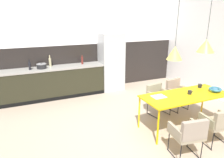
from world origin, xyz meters
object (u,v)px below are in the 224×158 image
object	(u,v)px
armchair_far_side	(220,121)
bottle_vinegar_dark	(82,60)
refrigerator_column	(111,62)
bottle_wine_green	(30,66)
mug_short_terracotta	(200,86)
pendant_lamp_over_table_near	(175,53)
dining_table	(185,97)
bottle_spice_small	(50,62)
fruit_bowl	(215,89)
open_book	(159,97)
cooking_pot	(42,66)
armchair_by_stool	(158,95)
mug_dark_espresso	(190,92)
armchair_near_window	(189,132)
pendant_lamp_over_table_far	(206,46)
armchair_head_of_table	(176,91)

from	to	relation	value
armchair_far_side	bottle_vinegar_dark	world-z (taller)	bottle_vinegar_dark
refrigerator_column	bottle_wine_green	bearing A→B (deg)	-179.30
mug_short_terracotta	pendant_lamp_over_table_near	size ratio (longest dim) A/B	0.09
dining_table	bottle_vinegar_dark	xyz separation A→B (m)	(-1.41, 2.97, 0.33)
dining_table	bottle_spice_small	xyz separation A→B (m)	(-2.36, 3.05, 0.35)
fruit_bowl	mug_short_terracotta	size ratio (longest dim) A/B	2.07
open_book	cooking_pot	world-z (taller)	cooking_pot
armchair_by_stool	mug_dark_espresso	distance (m)	0.86
mug_dark_espresso	bottle_wine_green	distance (m)	4.19
mug_short_terracotta	armchair_by_stool	bearing A→B (deg)	144.94
refrigerator_column	armchair_far_side	world-z (taller)	refrigerator_column
armchair_far_side	bottle_wine_green	distance (m)	4.79
open_book	bottle_spice_small	xyz separation A→B (m)	(-1.77, 2.92, 0.30)
dining_table	bottle_wine_green	size ratio (longest dim) A/B	6.73
armchair_near_window	mug_short_terracotta	world-z (taller)	mug_short_terracotta
dining_table	pendant_lamp_over_table_far	world-z (taller)	pendant_lamp_over_table_far
dining_table	armchair_far_side	xyz separation A→B (m)	(0.10, -0.80, -0.21)
armchair_by_stool	armchair_near_window	distance (m)	1.70
armchair_by_stool	open_book	xyz separation A→B (m)	(-0.44, -0.63, 0.26)
bottle_vinegar_dark	pendant_lamp_over_table_far	bearing A→B (deg)	-58.91
armchair_near_window	pendant_lamp_over_table_near	world-z (taller)	pendant_lamp_over_table_near
refrigerator_column	armchair_far_side	xyz separation A→B (m)	(0.58, -3.70, -0.42)
armchair_by_stool	bottle_wine_green	bearing A→B (deg)	-48.17
refrigerator_column	bottle_wine_green	size ratio (longest dim) A/B	6.44
mug_short_terracotta	pendant_lamp_over_table_near	xyz separation A→B (m)	(-1.00, -0.21, 0.87)
refrigerator_column	armchair_head_of_table	size ratio (longest dim) A/B	2.37
armchair_far_side	dining_table	bearing A→B (deg)	105.58
open_book	cooking_pot	xyz separation A→B (m)	(-2.03, 2.77, 0.23)
pendant_lamp_over_table_far	armchair_head_of_table	bearing A→B (deg)	83.59
bottle_vinegar_dark	armchair_far_side	bearing A→B (deg)	-68.04
refrigerator_column	bottle_spice_small	xyz separation A→B (m)	(-1.89, 0.15, 0.13)
armchair_by_stool	pendant_lamp_over_table_near	distance (m)	1.40
fruit_bowl	bottle_spice_small	distance (m)	4.42
bottle_vinegar_dark	refrigerator_column	bearing A→B (deg)	-4.30
refrigerator_column	bottle_vinegar_dark	size ratio (longest dim) A/B	6.55
armchair_head_of_table	mug_short_terracotta	bearing A→B (deg)	92.92
cooking_pot	open_book	bearing A→B (deg)	-53.82
mug_dark_espresso	bottle_spice_small	world-z (taller)	bottle_spice_small
bottle_vinegar_dark	bottle_wine_green	bearing A→B (deg)	-176.19
armchair_head_of_table	armchair_far_side	bearing A→B (deg)	66.95
armchair_by_stool	fruit_bowl	distance (m)	1.27
armchair_by_stool	fruit_bowl	xyz separation A→B (m)	(0.86, -0.88, 0.31)
armchair_far_side	armchair_near_window	distance (m)	0.78
dining_table	armchair_far_side	bearing A→B (deg)	-82.53
armchair_head_of_table	cooking_pot	distance (m)	3.76
armchair_near_window	fruit_bowl	distance (m)	1.60
fruit_bowl	pendant_lamp_over_table_far	distance (m)	1.02
bottle_vinegar_dark	pendant_lamp_over_table_far	xyz separation A→B (m)	(1.80, -2.98, 0.73)
bottle_spice_small	mug_dark_espresso	bearing A→B (deg)	-51.05
armchair_far_side	fruit_bowl	xyz separation A→B (m)	(0.60, 0.67, 0.31)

